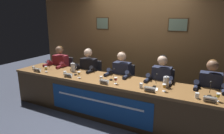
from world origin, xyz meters
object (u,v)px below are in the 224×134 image
conference_table (109,92)px  water_cup_left (65,73)px  panelist_far_left (59,67)px  water_cup_far_right (197,96)px  nameplate_center (104,82)px  chair_far_right (208,100)px  panelist_far_right (209,89)px  panelist_left (87,71)px  chair_far_left (65,75)px  microphone_far_right (210,91)px  nameplate_far_right (210,99)px  juice_glass_center (116,79)px  juice_glass_left (79,74)px  chair_center (124,85)px  microphone_right (155,82)px  nameplate_left (68,75)px  water_cup_center (101,79)px  chair_right (162,92)px  nameplate_far_left (37,70)px  juice_glass_far_left (46,68)px  chair_left (92,80)px  water_pitcher_right_side (166,82)px  water_pitcher_left_side (73,67)px  water_cup_far_left (34,68)px  water_cup_right (141,86)px  microphone_center (112,76)px  juice_glass_far_right (218,96)px  juice_glass_right (164,86)px  panelist_right (160,82)px  nameplate_right (150,89)px  panelist_center (120,76)px  document_stack_right (151,89)px  microphone_left (77,71)px  microphone_far_left (47,66)px

conference_table → water_cup_left: (-1.00, -0.08, 0.26)m
panelist_far_left → water_cup_far_right: size_ratio=14.56×
nameplate_center → chair_far_right: chair_far_right is taller
panelist_far_right → water_cup_far_right: bearing=-104.7°
panelist_far_left → panelist_left: (0.86, 0.00, 0.00)m
chair_far_left → microphone_far_right: bearing=-10.1°
nameplate_far_right → juice_glass_center: bearing=177.1°
juice_glass_left → chair_center: chair_center is taller
microphone_right → nameplate_left: bearing=-170.6°
water_cup_center → chair_right: bearing=36.1°
microphone_far_right → juice_glass_center: bearing=-173.7°
panelist_far_left → nameplate_far_left: size_ratio=6.27×
microphone_far_right → nameplate_left: bearing=-174.4°
juice_glass_far_left → water_cup_left: 0.55m
chair_left → chair_far_right: bearing=0.0°
nameplate_far_left → chair_right: bearing=18.6°
water_pitcher_right_side → juice_glass_far_left: bearing=-174.7°
water_pitcher_left_side → nameplate_left: bearing=-66.1°
panelist_far_left → water_cup_center: (1.56, -0.54, 0.07)m
water_cup_far_left → water_cup_far_right: same height
chair_far_left → juice_glass_center: bearing=-22.4°
water_cup_left → water_cup_right: same height
panelist_far_right → microphone_right: bearing=-156.2°
microphone_center → juice_glass_far_right: (1.82, -0.18, 0.01)m
panelist_far_right → juice_glass_right: bearing=-140.8°
chair_far_left → chair_right: size_ratio=1.00×
chair_far_left → juice_glass_right: bearing=-15.0°
water_cup_center → panelist_right: size_ratio=0.07×
water_cup_left → water_cup_far_left: bearing=-179.5°
microphone_right → water_pitcher_left_side: 1.88m
nameplate_left → juice_glass_left: (0.22, 0.07, 0.05)m
nameplate_right → nameplate_far_left: bearing=179.9°
panelist_center → water_cup_far_right: panelist_center is taller
water_cup_right → water_pitcher_right_side: bearing=32.3°
panelist_far_left → chair_center: bearing=6.7°
juice_glass_far_left → water_cup_left: size_ratio=1.46×
panelist_left → document_stack_right: bearing=-17.9°
conference_table → microphone_left: microphone_left is taller
chair_left → water_cup_center: (0.70, -0.74, 0.35)m
microphone_left → water_pitcher_right_side: (1.84, 0.10, 0.02)m
juice_glass_left → chair_far_right: size_ratio=0.14×
nameplate_far_left → microphone_center: bearing=8.9°
chair_far_left → nameplate_far_left: 0.93m
water_cup_left → microphone_far_right: (2.72, 0.17, 0.04)m
nameplate_center → chair_far_right: bearing=27.2°
panelist_far_left → juice_glass_left: (1.07, -0.59, 0.12)m
conference_table → nameplate_far_left: bearing=-174.6°
chair_far_left → microphone_far_left: (0.02, -0.60, 0.38)m
microphone_center → microphone_far_right: same height
water_cup_right → water_cup_far_left: bearing=-179.5°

